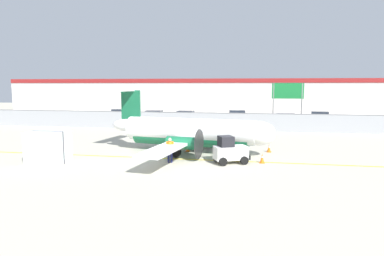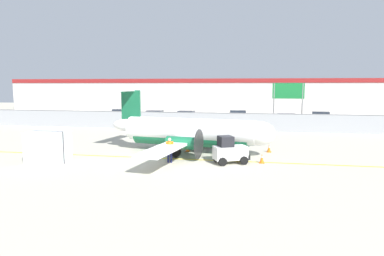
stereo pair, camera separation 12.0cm
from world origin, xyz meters
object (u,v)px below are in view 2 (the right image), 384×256
at_px(parked_car_4, 285,120).
at_px(parked_car_5, 320,117).
at_px(commuter_airplane, 193,132).
at_px(traffic_cone_far_left, 269,148).
at_px(ground_crew_worker, 170,149).
at_px(traffic_cone_near_right, 262,159).
at_px(cargo_container, 48,147).
at_px(parked_car_0, 122,114).
at_px(parked_car_3, 238,116).
at_px(highway_sign, 288,95).
at_px(parked_car_1, 156,116).
at_px(baggage_tug, 230,151).
at_px(traffic_cone_near_left, 188,148).
at_px(parked_car_2, 186,116).

xyz_separation_m(parked_car_4, parked_car_5, (4.83, 3.84, 0.00)).
distance_m(commuter_airplane, traffic_cone_far_left, 6.18).
distance_m(traffic_cone_far_left, parked_car_5, 22.77).
bearing_deg(ground_crew_worker, traffic_cone_near_right, 97.37).
height_order(cargo_container, parked_car_5, cargo_container).
relative_size(parked_car_0, parked_car_3, 0.99).
distance_m(cargo_container, traffic_cone_far_left, 16.30).
height_order(parked_car_5, highway_sign, highway_sign).
bearing_deg(parked_car_0, parked_car_1, -10.12).
bearing_deg(traffic_cone_near_right, baggage_tug, -167.19).
bearing_deg(cargo_container, parked_car_1, 95.62).
bearing_deg(traffic_cone_near_left, parked_car_1, 113.18).
xyz_separation_m(traffic_cone_near_left, parked_car_0, (-14.40, 21.87, 0.58)).
bearing_deg(parked_car_2, traffic_cone_far_left, 123.11).
height_order(traffic_cone_near_right, parked_car_1, parked_car_1).
height_order(baggage_tug, traffic_cone_near_left, baggage_tug).
bearing_deg(baggage_tug, cargo_container, 165.07).
bearing_deg(parked_car_3, parked_car_2, -168.82).
bearing_deg(parked_car_2, traffic_cone_near_left, 106.37).
height_order(baggage_tug, parked_car_1, baggage_tug).
height_order(traffic_cone_near_right, parked_car_0, parked_car_0).
height_order(traffic_cone_near_right, parked_car_2, parked_car_2).
relative_size(baggage_tug, cargo_container, 1.00).
xyz_separation_m(commuter_airplane, parked_car_5, (13.45, 22.64, -0.71)).
relative_size(ground_crew_worker, traffic_cone_far_left, 2.66).
height_order(parked_car_1, parked_car_5, same).
bearing_deg(ground_crew_worker, parked_car_4, 155.69).
height_order(ground_crew_worker, parked_car_0, same).
relative_size(ground_crew_worker, highway_sign, 0.31).
xyz_separation_m(parked_car_0, parked_car_4, (23.45, -3.35, 0.00)).
xyz_separation_m(cargo_container, parked_car_1, (-0.16, 25.98, -0.21)).
relative_size(commuter_airplane, parked_car_4, 3.75).
distance_m(baggage_tug, ground_crew_worker, 4.07).
xyz_separation_m(traffic_cone_near_left, parked_car_1, (-8.68, 20.27, 0.58)).
distance_m(cargo_container, parked_car_5, 35.91).
relative_size(commuter_airplane, parked_car_0, 3.70).
distance_m(ground_crew_worker, parked_car_0, 29.45).
xyz_separation_m(cargo_container, parked_car_2, (4.17, 26.08, -0.21)).
bearing_deg(traffic_cone_near_left, parked_car_0, 123.36).
relative_size(ground_crew_worker, parked_car_0, 0.39).
height_order(cargo_container, parked_car_2, cargo_container).
height_order(traffic_cone_near_left, parked_car_5, parked_car_5).
height_order(ground_crew_worker, cargo_container, cargo_container).
height_order(traffic_cone_far_left, parked_car_5, parked_car_5).
bearing_deg(baggage_tug, traffic_cone_near_right, -12.00).
height_order(commuter_airplane, cargo_container, commuter_airplane).
bearing_deg(parked_car_0, parked_car_4, -2.61).
bearing_deg(baggage_tug, traffic_cone_near_left, 110.11).
distance_m(parked_car_0, highway_sign, 24.63).
bearing_deg(parked_car_2, parked_car_5, -169.45).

